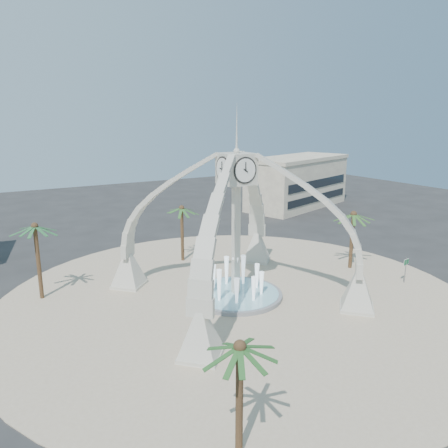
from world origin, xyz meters
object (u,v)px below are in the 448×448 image
street_sign (406,265)px  palm_north (182,209)px  fountain (236,294)px  palm_east (354,215)px  clock_tower (236,224)px  palm_south (240,348)px  palm_west (35,227)px

street_sign → palm_north: bearing=121.6°
fountain → palm_east: palm_east is taller
palm_north → palm_east: bearing=-38.3°
palm_east → street_sign: (1.18, -5.63, -3.82)m
clock_tower → palm_south: size_ratio=2.92×
street_sign → palm_west: bearing=145.1°
clock_tower → street_sign: clock_tower is taller
palm_east → palm_south: bearing=-146.2°
palm_west → palm_south: palm_west is taller
palm_north → palm_south: size_ratio=1.06×
palm_east → palm_north: bearing=141.7°
clock_tower → fountain: clock_tower is taller
clock_tower → palm_west: 16.56m
fountain → street_sign: size_ratio=3.22×
clock_tower → palm_north: size_ratio=2.77×
palm_north → fountain: bearing=-91.5°
palm_west → street_sign: palm_west is taller
palm_north → street_sign: (14.95, -16.52, -3.93)m
clock_tower → palm_south: bearing=-121.5°
street_sign → palm_south: bearing=-168.3°
palm_south → palm_east: bearing=33.8°
palm_west → palm_north: (14.71, 3.08, -0.56)m
fountain → palm_west: 17.61m
palm_south → palm_west: bearing=102.0°
palm_east → palm_west: palm_west is taller
palm_west → street_sign: size_ratio=2.84×
fountain → palm_south: bearing=-121.5°
clock_tower → fountain: (0.00, 0.00, -6.20)m
palm_south → street_sign: 26.89m
palm_south → street_sign: (24.67, 10.07, -3.60)m
palm_west → clock_tower: bearing=-29.5°
fountain → palm_south: 18.70m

